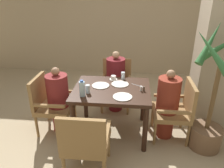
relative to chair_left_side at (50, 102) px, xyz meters
The scene contains 22 objects.
ground_plane 1.06m from the chair_left_side, ahead, with size 16.00×16.00×0.00m, color tan.
wall_back 2.91m from the chair_left_side, 70.07° to the left, with size 8.00×0.06×2.80m.
pillar_stone 2.63m from the chair_left_side, 10.60° to the left, with size 0.52×0.52×2.70m.
dining_table 0.96m from the chair_left_side, ahead, with size 1.08×0.88×0.75m.
chair_left_side is the anchor object (origin of this frame).
diner_in_left_chair 0.15m from the chair_left_side, ahead, with size 0.32×0.32×1.04m.
chair_far_side 1.26m from the chair_left_side, 41.73° to the left, with size 0.52×0.52×0.88m.
diner_in_far_chair 1.18m from the chair_left_side, 36.60° to the left, with size 0.32×0.32×1.09m.
chair_right_side 1.88m from the chair_left_side, ahead, with size 0.52×0.52×0.88m.
diner_in_right_chair 1.75m from the chair_left_side, ahead, with size 0.32×0.32×1.06m.
chair_near_corner 1.11m from the chair_left_side, 49.21° to the right, with size 0.52×0.52×0.88m.
potted_palm 2.29m from the chair_left_side, ahead, with size 0.71×0.72×1.72m.
plate_main_left 0.82m from the chair_left_side, ahead, with size 0.26×0.26×0.01m.
plate_main_right 1.10m from the chair_left_side, ahead, with size 0.26×0.26×0.01m.
plate_dessert_center 1.17m from the chair_left_side, 12.80° to the right, with size 0.26×0.26×0.01m.
teacup_with_saucer 1.04m from the chair_left_side, 19.08° to the left, with size 0.13×0.13×0.06m.
water_bottle 0.74m from the chair_left_side, 24.56° to the right, with size 0.08×0.08×0.23m.
glass_tall_near 0.74m from the chair_left_side, 15.22° to the right, with size 0.06×0.06×0.12m.
glass_tall_mid 1.19m from the chair_left_side, 17.91° to the left, with size 0.06×0.06×0.12m.
salt_shaker 1.39m from the chair_left_side, ahead, with size 0.03×0.03×0.07m.
pepper_shaker 1.43m from the chair_left_side, ahead, with size 0.03×0.03×0.07m.
fork_beside_plate 1.36m from the chair_left_side, ahead, with size 0.17×0.13×0.00m.
Camera 1 is at (0.28, -2.79, 2.08)m, focal length 35.00 mm.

